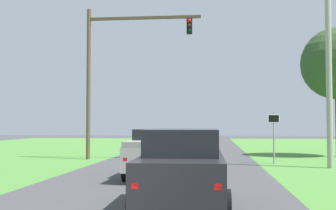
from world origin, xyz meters
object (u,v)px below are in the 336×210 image
pickup_truck_lead (160,152)px  keep_moving_sign (274,131)px  red_suv_near (183,167)px  utility_pole_right (329,67)px  traffic_light (115,62)px

pickup_truck_lead → keep_moving_sign: bearing=49.3°
keep_moving_sign → pickup_truck_lead: bearing=-130.7°
red_suv_near → pickup_truck_lead: size_ratio=0.85×
keep_moving_sign → utility_pole_right: bearing=-41.8°
pickup_truck_lead → red_suv_near: bearing=-78.0°
red_suv_near → utility_pole_right: utility_pole_right is taller
red_suv_near → traffic_light: 15.80m
red_suv_near → keep_moving_sign: 13.09m
red_suv_near → utility_pole_right: (6.19, 10.43, 3.75)m
traffic_light → keep_moving_sign: traffic_light is taller
traffic_light → keep_moving_sign: (8.88, -1.75, -4.00)m
red_suv_near → pickup_truck_lead: red_suv_near is taller
pickup_truck_lead → keep_moving_sign: 8.07m
pickup_truck_lead → utility_pole_right: (7.55, 4.04, 3.80)m
traffic_light → utility_pole_right: (11.18, -3.81, -0.95)m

